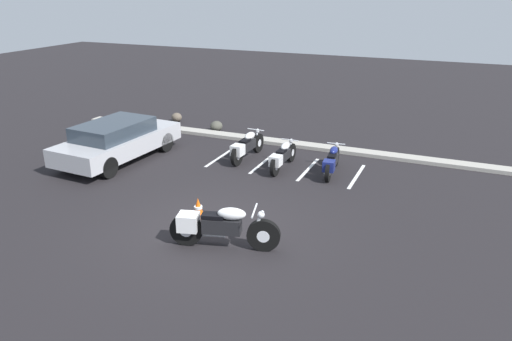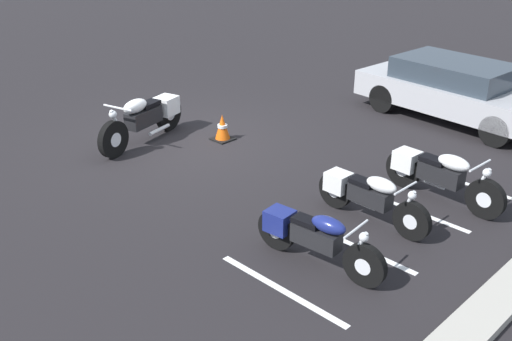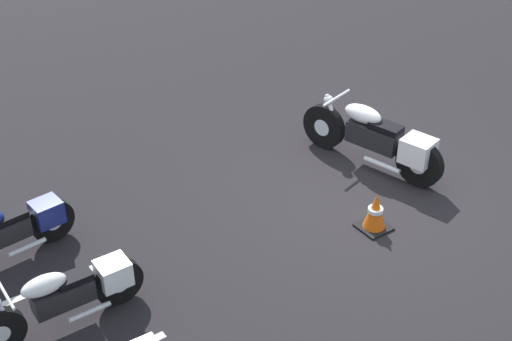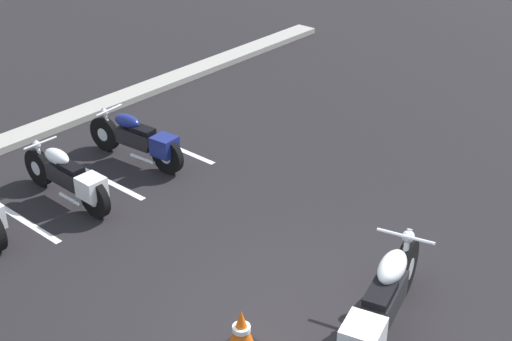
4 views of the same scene
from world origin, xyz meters
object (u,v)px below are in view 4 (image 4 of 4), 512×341
at_px(motorcycle_white_featured, 382,305).
at_px(traffic_cone, 241,332).
at_px(parked_bike_1, 69,177).
at_px(parked_bike_2, 139,139).

distance_m(motorcycle_white_featured, traffic_cone, 1.54).
xyz_separation_m(motorcycle_white_featured, parked_bike_1, (-0.41, 5.04, -0.09)).
bearing_deg(traffic_cone, parked_bike_1, 80.22).
distance_m(parked_bike_1, parked_bike_2, 1.51).
relative_size(parked_bike_1, traffic_cone, 3.70).
height_order(parked_bike_2, traffic_cone, parked_bike_2).
bearing_deg(parked_bike_2, motorcycle_white_featured, 162.91).
height_order(motorcycle_white_featured, parked_bike_1, motorcycle_white_featured).
bearing_deg(traffic_cone, motorcycle_white_featured, -43.81).
bearing_deg(motorcycle_white_featured, parked_bike_2, 63.71).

